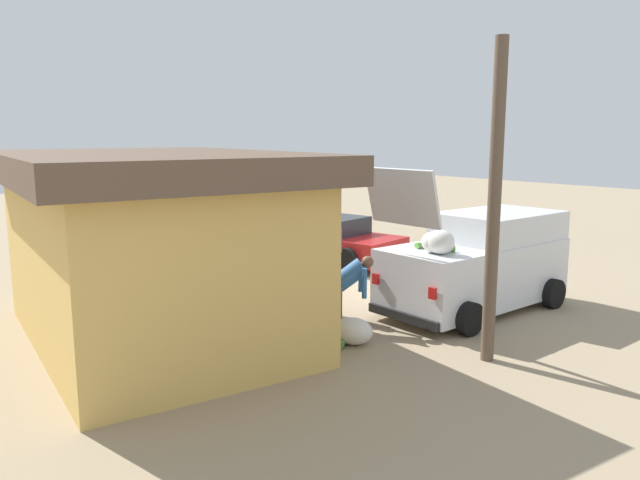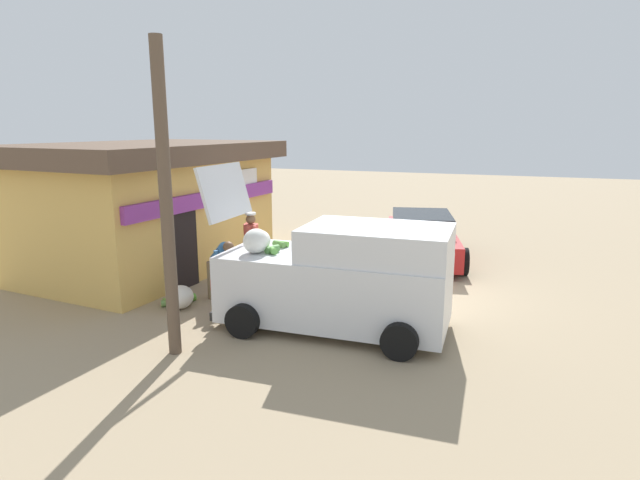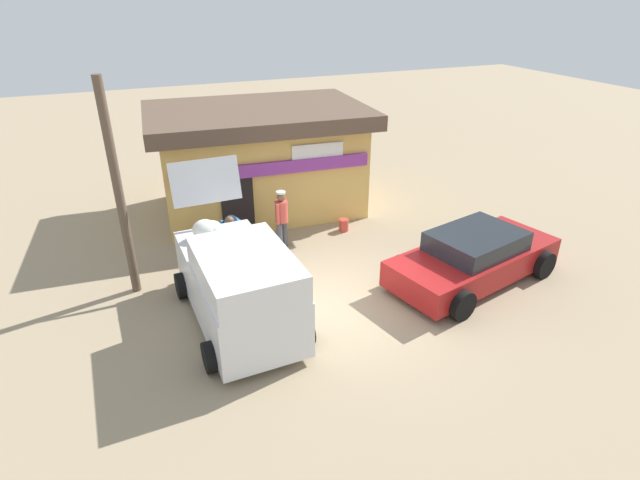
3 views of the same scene
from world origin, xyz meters
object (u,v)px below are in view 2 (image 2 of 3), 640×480
(delivery_van, at_px, (341,277))
(vendor_standing, at_px, (251,243))
(unloaded_banana_pile, at_px, (180,297))
(customer_bending, at_px, (222,262))
(parked_sedan, at_px, (421,237))
(storefront_bar, at_px, (150,205))
(paint_bucket, at_px, (273,255))

(delivery_van, height_order, vendor_standing, delivery_van)
(unloaded_banana_pile, bearing_deg, customer_bending, -37.64)
(parked_sedan, xyz_separation_m, customer_bending, (-4.98, 3.32, 0.21))
(parked_sedan, bearing_deg, customer_bending, 146.28)
(storefront_bar, height_order, parked_sedan, storefront_bar)
(storefront_bar, distance_m, delivery_van, 6.33)
(storefront_bar, bearing_deg, customer_bending, -117.90)
(parked_sedan, bearing_deg, delivery_van, 175.19)
(customer_bending, bearing_deg, parked_sedan, -33.72)
(vendor_standing, relative_size, paint_bucket, 4.69)
(unloaded_banana_pile, height_order, paint_bucket, unloaded_banana_pile)
(vendor_standing, bearing_deg, parked_sedan, -41.39)
(storefront_bar, bearing_deg, paint_bucket, -57.38)
(vendor_standing, height_order, customer_bending, vendor_standing)
(parked_sedan, distance_m, vendor_standing, 4.97)
(parked_sedan, height_order, paint_bucket, parked_sedan)
(customer_bending, xyz_separation_m, unloaded_banana_pile, (-0.73, 0.56, -0.61))
(parked_sedan, height_order, vendor_standing, vendor_standing)
(delivery_van, xyz_separation_m, paint_bucket, (3.94, 3.23, -0.78))
(customer_bending, height_order, unloaded_banana_pile, customer_bending)
(delivery_van, relative_size, paint_bucket, 12.18)
(storefront_bar, xyz_separation_m, parked_sedan, (3.38, -6.34, -1.05))
(parked_sedan, relative_size, vendor_standing, 2.80)
(customer_bending, bearing_deg, storefront_bar, 62.10)
(parked_sedan, bearing_deg, vendor_standing, 138.61)
(delivery_van, xyz_separation_m, parked_sedan, (5.63, -0.47, -0.35))
(paint_bucket, bearing_deg, parked_sedan, -65.50)
(paint_bucket, bearing_deg, unloaded_banana_pile, 177.43)
(delivery_van, distance_m, unloaded_banana_pile, 3.50)
(delivery_van, height_order, paint_bucket, delivery_van)
(unloaded_banana_pile, xyz_separation_m, paint_bucket, (4.02, -0.18, -0.03))
(customer_bending, distance_m, unloaded_banana_pile, 1.11)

